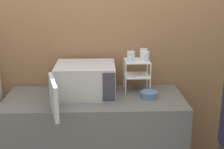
{
  "coord_description": "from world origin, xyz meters",
  "views": [
    {
      "loc": [
        0.06,
        -2.24,
        1.92
      ],
      "look_at": [
        0.16,
        0.36,
        1.13
      ],
      "focal_mm": 50.0,
      "sensor_mm": 36.0,
      "label": 1
    }
  ],
  "objects_px": {
    "glass_front_right": "(145,57)",
    "bowl": "(149,95)",
    "dish_rack": "(137,69)",
    "glass_front_left": "(131,57)",
    "microwave": "(84,80)",
    "glass_back_right": "(144,54)"
  },
  "relations": [
    {
      "from": "glass_front_right",
      "to": "bowl",
      "type": "xyz_separation_m",
      "value": [
        0.02,
        -0.13,
        -0.31
      ]
    },
    {
      "from": "dish_rack",
      "to": "glass_front_left",
      "type": "distance_m",
      "value": 0.16
    },
    {
      "from": "microwave",
      "to": "glass_front_right",
      "type": "xyz_separation_m",
      "value": [
        0.54,
        0.06,
        0.2
      ]
    },
    {
      "from": "dish_rack",
      "to": "glass_front_right",
      "type": "relative_size",
      "value": 3.04
    },
    {
      "from": "glass_front_left",
      "to": "dish_rack",
      "type": "bearing_deg",
      "value": 42.24
    },
    {
      "from": "dish_rack",
      "to": "glass_back_right",
      "type": "relative_size",
      "value": 3.04
    },
    {
      "from": "microwave",
      "to": "glass_front_right",
      "type": "bearing_deg",
      "value": 6.59
    },
    {
      "from": "dish_rack",
      "to": "glass_front_left",
      "type": "height_order",
      "value": "glass_front_left"
    },
    {
      "from": "glass_front_left",
      "to": "bowl",
      "type": "height_order",
      "value": "glass_front_left"
    },
    {
      "from": "microwave",
      "to": "dish_rack",
      "type": "bearing_deg",
      "value": 14.2
    },
    {
      "from": "glass_back_right",
      "to": "microwave",
      "type": "bearing_deg",
      "value": -161.86
    },
    {
      "from": "glass_front_left",
      "to": "glass_front_right",
      "type": "height_order",
      "value": "same"
    },
    {
      "from": "glass_front_left",
      "to": "glass_back_right",
      "type": "relative_size",
      "value": 1.0
    },
    {
      "from": "glass_front_left",
      "to": "glass_front_right",
      "type": "distance_m",
      "value": 0.13
    },
    {
      "from": "glass_back_right",
      "to": "bowl",
      "type": "xyz_separation_m",
      "value": [
        0.02,
        -0.25,
        -0.31
      ]
    },
    {
      "from": "glass_back_right",
      "to": "glass_front_right",
      "type": "distance_m",
      "value": 0.12
    },
    {
      "from": "glass_front_right",
      "to": "microwave",
      "type": "bearing_deg",
      "value": -173.41
    },
    {
      "from": "glass_back_right",
      "to": "glass_front_right",
      "type": "relative_size",
      "value": 1.0
    },
    {
      "from": "microwave",
      "to": "dish_rack",
      "type": "distance_m",
      "value": 0.5
    },
    {
      "from": "glass_back_right",
      "to": "glass_front_left",
      "type": "bearing_deg",
      "value": -138.15
    },
    {
      "from": "microwave",
      "to": "glass_back_right",
      "type": "xyz_separation_m",
      "value": [
        0.54,
        0.18,
        0.2
      ]
    },
    {
      "from": "dish_rack",
      "to": "glass_back_right",
      "type": "bearing_deg",
      "value": 41.47
    }
  ]
}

